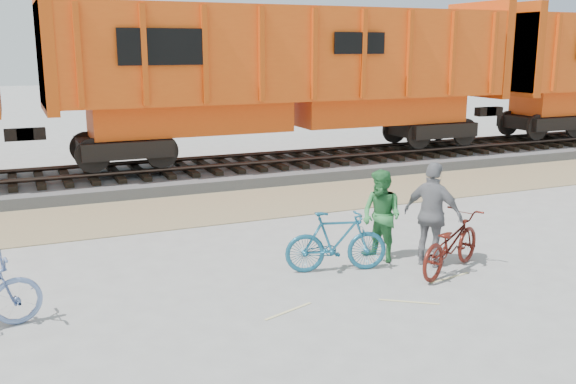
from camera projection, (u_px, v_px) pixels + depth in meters
name	position (u px, v px, depth m)	size (l,w,h in m)	color
ground	(325.00, 283.00, 10.38)	(120.00, 120.00, 0.00)	#9E9E99
gravel_strip	(222.00, 207.00, 15.30)	(120.00, 3.00, 0.02)	#9C8B61
ballast_bed	(185.00, 175.00, 18.41)	(120.00, 4.00, 0.30)	slate
track	(184.00, 164.00, 18.33)	(120.00, 2.60, 0.24)	black
hopper_car_center	(292.00, 72.00, 19.07)	(14.00, 3.13, 4.65)	black
bicycle_teal	(336.00, 242.00, 10.84)	(0.49, 1.75, 1.05)	#1A5A77
bicycle_maroon	(451.00, 243.00, 10.82)	(0.67, 1.92, 1.01)	#541710
person_man	(381.00, 216.00, 11.34)	(0.80, 0.62, 1.64)	#307C3E
person_woman	(433.00, 215.00, 11.05)	(1.07, 0.45, 1.83)	slate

